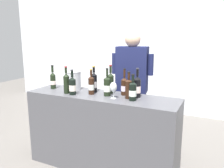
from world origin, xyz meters
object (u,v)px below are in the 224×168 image
wine_bottle_3 (124,86)px  wine_bottle_8 (73,86)px  wine_bottle_10 (94,82)px  ice_bucket (73,80)px  wine_bottle_6 (91,85)px  wine_bottle_9 (107,86)px  wine_bottle_4 (133,91)px  wine_bottle_5 (111,82)px  person_server (132,96)px  wine_bottle_7 (137,87)px  wine_bottle_0 (66,83)px  wine_bottle_2 (53,80)px  wine_bottle_1 (129,88)px  wine_glass (113,87)px

wine_bottle_3 → wine_bottle_8: bearing=-155.7°
wine_bottle_10 → ice_bucket: (-0.33, 0.02, -0.00)m
wine_bottle_6 → wine_bottle_10: wine_bottle_10 is taller
wine_bottle_3 → wine_bottle_9: wine_bottle_9 is taller
wine_bottle_4 → wine_bottle_8: bearing=-174.4°
wine_bottle_10 → ice_bucket: wine_bottle_10 is taller
wine_bottle_4 → wine_bottle_5: bearing=152.4°
wine_bottle_3 → wine_bottle_6: bearing=-159.4°
person_server → wine_bottle_9: bearing=-101.2°
wine_bottle_7 → wine_bottle_10: bearing=179.4°
wine_bottle_3 → wine_bottle_8: size_ratio=1.05×
wine_bottle_4 → wine_bottle_10: bearing=164.8°
wine_bottle_0 → wine_bottle_10: size_ratio=1.02×
wine_bottle_0 → wine_bottle_9: bearing=11.9°
wine_bottle_9 → wine_bottle_2: bearing=178.3°
wine_bottle_3 → wine_bottle_10: (-0.41, -0.03, 0.02)m
wine_bottle_0 → wine_bottle_1: size_ratio=1.09×
wine_bottle_7 → ice_bucket: wine_bottle_7 is taller
wine_bottle_0 → wine_bottle_4: 0.86m
person_server → ice_bucket: bearing=-147.5°
wine_bottle_3 → wine_glass: bearing=-104.0°
wine_bottle_6 → person_server: size_ratio=0.18×
wine_bottle_2 → wine_bottle_7: bearing=3.6°
wine_bottle_9 → wine_bottle_1: bearing=1.7°
wine_bottle_8 → wine_bottle_10: size_ratio=0.93×
wine_bottle_0 → wine_bottle_3: size_ratio=1.04×
wine_bottle_6 → wine_bottle_10: bearing=103.7°
wine_bottle_2 → wine_bottle_7: (1.18, 0.07, 0.01)m
wine_bottle_6 → ice_bucket: wine_bottle_6 is taller
wine_bottle_1 → wine_bottle_5: size_ratio=0.88×
wine_bottle_4 → wine_bottle_0: bearing=-176.5°
wine_bottle_6 → ice_bucket: (-0.36, 0.13, 0.01)m
wine_bottle_7 → wine_bottle_1: bearing=-127.2°
wine_bottle_1 → wine_bottle_7: bearing=52.8°
wine_bottle_7 → wine_bottle_0: bearing=-166.5°
wine_bottle_10 → wine_glass: size_ratio=1.74×
wine_bottle_1 → ice_bucket: wine_bottle_1 is taller
wine_bottle_4 → person_server: 0.69m
wine_bottle_9 → wine_glass: size_ratio=1.74×
wine_bottle_4 → ice_bucket: size_ratio=1.21×
person_server → wine_bottle_7: bearing=-62.6°
wine_bottle_4 → wine_bottle_9: bearing=170.9°
wine_bottle_9 → ice_bucket: wine_bottle_9 is taller
wine_bottle_0 → wine_bottle_1: bearing=8.4°
wine_glass → person_server: size_ratio=0.11×
wine_bottle_0 → wine_bottle_5: (0.49, 0.24, 0.00)m
wine_bottle_0 → wine_bottle_5: 0.55m
wine_bottle_0 → wine_glass: (0.63, 0.04, -0.01)m
wine_bottle_8 → person_server: 0.88m
wine_glass → wine_bottle_2: bearing=174.2°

